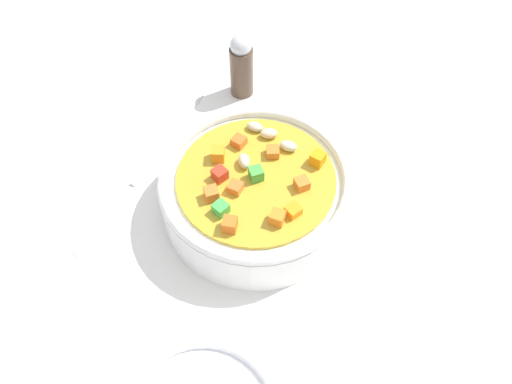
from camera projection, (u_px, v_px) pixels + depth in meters
The scene contains 4 objects.
ground_plane at pixel (256, 214), 56.24cm from camera, with size 140.00×140.00×2.00cm, color silver.
soup_bowl_main at pixel (256, 191), 52.99cm from camera, with size 18.58×18.58×6.46cm.
spoon at pixel (135, 179), 57.16cm from camera, with size 24.30×6.40×0.72cm.
pepper_shaker at pixel (241, 65), 62.10cm from camera, with size 2.73×2.73×8.13cm.
Camera 1 is at (-30.20, -7.53, 45.90)cm, focal length 38.25 mm.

